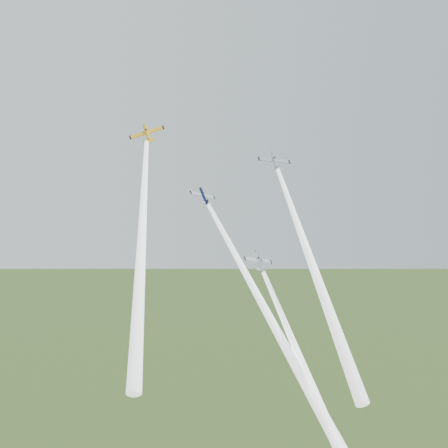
# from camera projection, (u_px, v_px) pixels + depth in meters

# --- Properties ---
(plane_yellow) EXTENTS (8.24, 8.64, 8.68)m
(plane_yellow) POSITION_uv_depth(u_px,v_px,m) (147.00, 133.00, 124.97)
(plane_yellow) COLOR yellow
(smoke_trail_yellow) EXTENTS (12.98, 43.80, 43.46)m
(smoke_trail_yellow) POSITION_uv_depth(u_px,v_px,m) (142.00, 242.00, 101.65)
(smoke_trail_yellow) COLOR white
(plane_navy) EXTENTS (7.07, 7.05, 6.44)m
(plane_navy) POSITION_uv_depth(u_px,v_px,m) (203.00, 196.00, 130.03)
(plane_navy) COLOR #0E163E
(smoke_trail_navy) EXTENTS (13.82, 48.15, 47.78)m
(smoke_trail_navy) POSITION_uv_depth(u_px,v_px,m) (272.00, 322.00, 108.57)
(smoke_trail_navy) COLOR white
(plane_silver_right) EXTENTS (8.84, 7.21, 6.94)m
(plane_silver_right) POSITION_uv_depth(u_px,v_px,m) (275.00, 161.00, 131.56)
(plane_silver_right) COLOR #A9AFB7
(smoke_trail_silver_right) EXTENTS (6.77, 43.44, 42.38)m
(smoke_trail_silver_right) POSITION_uv_depth(u_px,v_px,m) (313.00, 266.00, 109.31)
(smoke_trail_silver_right) COLOR white
(plane_silver_low) EXTENTS (6.93, 5.78, 6.10)m
(plane_silver_low) POSITION_uv_depth(u_px,v_px,m) (259.00, 261.00, 119.72)
(plane_silver_low) COLOR silver
(smoke_trail_silver_low) EXTENTS (5.21, 46.70, 45.51)m
(smoke_trail_silver_low) POSITION_uv_depth(u_px,v_px,m) (322.00, 411.00, 97.19)
(smoke_trail_silver_low) COLOR white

